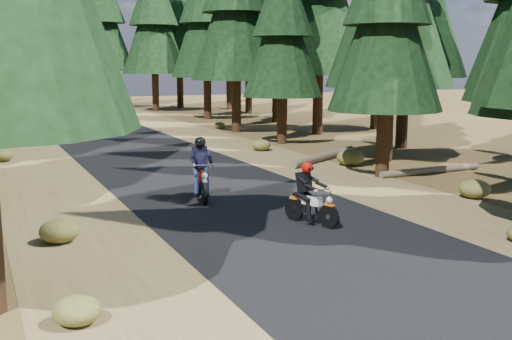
{
  "coord_description": "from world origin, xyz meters",
  "views": [
    {
      "loc": [
        -6.7,
        -13.52,
        3.86
      ],
      "look_at": [
        0.0,
        1.5,
        1.1
      ],
      "focal_mm": 45.0,
      "sensor_mm": 36.0,
      "label": 1
    }
  ],
  "objects_px": {
    "log_near": "(324,156)",
    "rider_follow": "(201,179)",
    "rider_lead": "(311,204)",
    "log_far": "(431,170)"
  },
  "relations": [
    {
      "from": "rider_follow",
      "to": "log_near",
      "type": "bearing_deg",
      "value": -132.04
    },
    {
      "from": "log_near",
      "to": "rider_follow",
      "type": "xyz_separation_m",
      "value": [
        -6.95,
        -5.09,
        0.44
      ]
    },
    {
      "from": "rider_lead",
      "to": "rider_follow",
      "type": "bearing_deg",
      "value": -88.64
    },
    {
      "from": "rider_lead",
      "to": "log_near",
      "type": "bearing_deg",
      "value": -142.22
    },
    {
      "from": "log_near",
      "to": "rider_lead",
      "type": "xyz_separation_m",
      "value": [
        -5.46,
        -8.81,
        0.35
      ]
    },
    {
      "from": "log_far",
      "to": "rider_follow",
      "type": "distance_m",
      "value": 8.87
    },
    {
      "from": "rider_lead",
      "to": "rider_follow",
      "type": "xyz_separation_m",
      "value": [
        -1.49,
        3.72,
        0.09
      ]
    },
    {
      "from": "log_near",
      "to": "rider_follow",
      "type": "distance_m",
      "value": 8.62
    },
    {
      "from": "log_near",
      "to": "log_far",
      "type": "relative_size",
      "value": 1.15
    },
    {
      "from": "rider_lead",
      "to": "rider_follow",
      "type": "distance_m",
      "value": 4.01
    }
  ]
}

